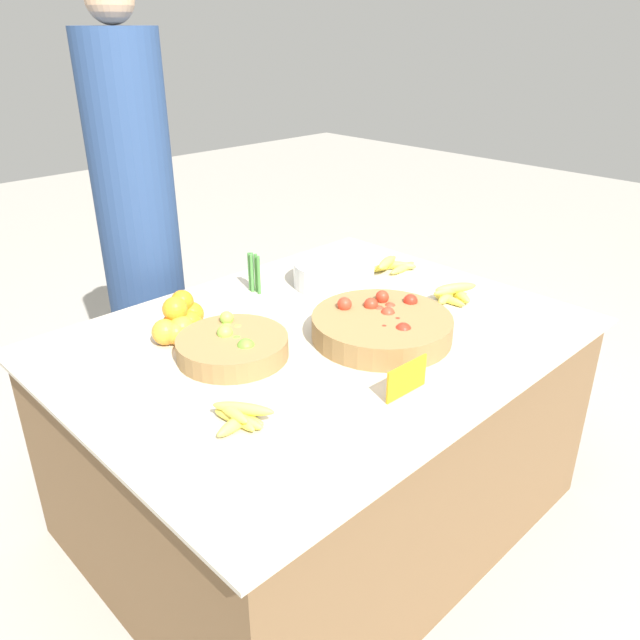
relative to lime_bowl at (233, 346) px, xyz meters
name	(u,v)px	position (x,y,z in m)	size (l,w,h in m)	color
ground_plane	(320,509)	(0.27, -0.08, -0.73)	(12.00, 12.00, 0.00)	#A39E93
market_table	(320,428)	(0.27, -0.08, -0.38)	(1.55, 1.20, 0.70)	brown
lime_bowl	(233,346)	(0.00, 0.00, 0.00)	(0.32, 0.32, 0.09)	olive
tomato_basket	(382,326)	(0.39, -0.22, 0.01)	(0.43, 0.43, 0.11)	olive
orange_pile	(179,321)	(-0.04, 0.22, 0.02)	(0.21, 0.16, 0.13)	orange
metal_bowl	(334,273)	(0.59, 0.18, 0.01)	(0.30, 0.30, 0.09)	silver
price_sign	(407,379)	(0.20, -0.48, 0.01)	(0.15, 0.01, 0.09)	orange
veg_bundle	(254,273)	(0.35, 0.33, 0.04)	(0.02, 0.06, 0.14)	#428438
banana_bunch_front_right	(453,293)	(0.78, -0.21, 0.00)	(0.17, 0.14, 0.06)	#EFDB4C
banana_bunch_middle_right	(239,416)	(-0.20, -0.28, -0.01)	(0.15, 0.17, 0.05)	#EFDB4C
banana_bunch_middle_left	(392,265)	(0.86, 0.12, -0.01)	(0.21, 0.13, 0.06)	#EFDB4C
vendor_person	(141,243)	(0.18, 0.81, 0.08)	(0.30, 0.30, 1.73)	navy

